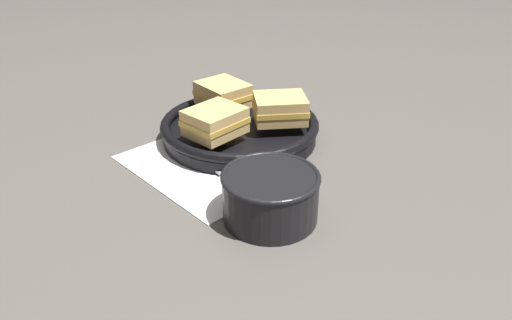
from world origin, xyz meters
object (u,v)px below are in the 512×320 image
(soup_bowl, at_px, (270,193))
(sandwich_far_left, at_px, (223,94))
(skillet, at_px, (240,129))
(sandwich_near_right, at_px, (280,108))
(sandwich_near_left, at_px, (215,122))
(spoon, at_px, (223,174))

(soup_bowl, distance_m, sandwich_far_left, 0.34)
(skillet, height_order, sandwich_near_right, sandwich_near_right)
(sandwich_near_right, relative_size, sandwich_far_left, 1.22)
(skillet, distance_m, sandwich_near_left, 0.09)
(sandwich_near_right, distance_m, sandwich_far_left, 0.13)
(skillet, relative_size, sandwich_far_left, 2.90)
(skillet, xyz_separation_m, sandwich_near_right, (0.06, 0.05, 0.04))
(spoon, relative_size, skillet, 0.54)
(spoon, height_order, sandwich_near_left, sandwich_near_left)
(soup_bowl, height_order, sandwich_near_right, sandwich_near_right)
(skillet, bearing_deg, sandwich_far_left, 162.46)
(soup_bowl, height_order, spoon, soup_bowl)
(spoon, bearing_deg, sandwich_near_left, 151.07)
(skillet, bearing_deg, sandwich_near_right, 42.46)
(spoon, xyz_separation_m, skillet, (-0.09, 0.12, 0.01))
(soup_bowl, relative_size, sandwich_near_right, 1.12)
(sandwich_far_left, bearing_deg, soup_bowl, -29.84)
(sandwich_near_left, bearing_deg, sandwich_near_right, 72.46)
(skillet, xyz_separation_m, sandwich_far_left, (-0.07, 0.02, 0.04))
(sandwich_near_left, height_order, sandwich_near_right, same)
(spoon, bearing_deg, soup_bowl, -6.91)
(spoon, height_order, skillet, skillet)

